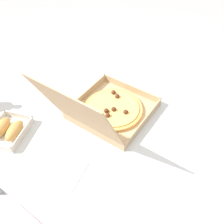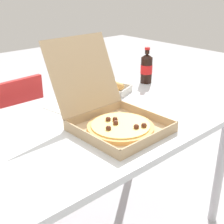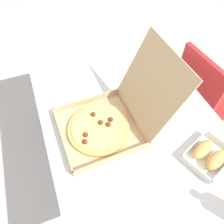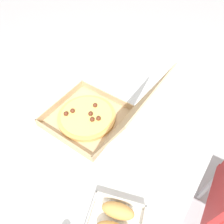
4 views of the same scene
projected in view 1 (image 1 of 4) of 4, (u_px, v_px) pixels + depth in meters
The scene contains 5 objects.
ground_plane at pixel (107, 207), 1.64m from camera, with size 10.00×10.00×0.00m, color #B2B2B7.
dining_table at pixel (105, 149), 1.16m from camera, with size 1.49×0.83×0.74m.
pizza_box_open at pixel (108, 110), 1.16m from camera, with size 0.36×0.50×0.37m.
bread_side_box at pixel (8, 130), 1.11m from camera, with size 0.21×0.23×0.06m.
paper_menu at pixel (58, 169), 1.00m from camera, with size 0.21×0.15×0.00m, color white.
Camera 1 is at (-0.42, 0.53, 1.62)m, focal length 39.70 mm.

